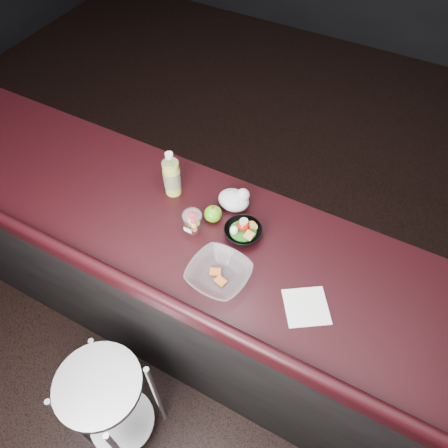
# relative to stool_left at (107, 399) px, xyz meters

# --- Properties ---
(ground) EXTENTS (8.00, 8.00, 0.00)m
(ground) POSITION_rel_stool_left_xyz_m (0.11, 0.38, -0.53)
(ground) COLOR black
(ground) RESTS_ON ground
(room_shell) EXTENTS (8.00, 8.00, 8.00)m
(room_shell) POSITION_rel_stool_left_xyz_m (0.11, 0.38, 1.30)
(room_shell) COLOR black
(room_shell) RESTS_ON ground
(counter) EXTENTS (4.06, 0.71, 1.02)m
(counter) POSITION_rel_stool_left_xyz_m (0.11, 0.68, -0.02)
(counter) COLOR black
(counter) RESTS_ON ground
(stool_left) EXTENTS (0.37, 0.37, 0.73)m
(stool_left) POSITION_rel_stool_left_xyz_m (0.00, 0.00, 0.00)
(stool_left) COLOR silver
(stool_left) RESTS_ON ground
(lemonade_bottle) EXTENTS (0.08, 0.08, 0.23)m
(lemonade_bottle) POSITION_rel_stool_left_xyz_m (-0.13, 0.82, 0.58)
(lemonade_bottle) COLOR gold
(lemonade_bottle) RESTS_ON counter
(fruit_cup) EXTENTS (0.08, 0.08, 0.12)m
(fruit_cup) POSITION_rel_stool_left_xyz_m (0.07, 0.67, 0.55)
(fruit_cup) COLOR white
(fruit_cup) RESTS_ON counter
(green_apple) EXTENTS (0.08, 0.08, 0.08)m
(green_apple) POSITION_rel_stool_left_xyz_m (0.11, 0.76, 0.52)
(green_apple) COLOR #44800E
(green_apple) RESTS_ON counter
(plastic_bag) EXTENTS (0.14, 0.12, 0.10)m
(plastic_bag) POSITION_rel_stool_left_xyz_m (0.16, 0.87, 0.53)
(plastic_bag) COLOR silver
(plastic_bag) RESTS_ON counter
(snack_bowl) EXTENTS (0.19, 0.19, 0.09)m
(snack_bowl) POSITION_rel_stool_left_xyz_m (0.27, 0.74, 0.52)
(snack_bowl) COLOR black
(snack_bowl) RESTS_ON counter
(takeout_bowl) EXTENTS (0.25, 0.25, 0.06)m
(takeout_bowl) POSITION_rel_stool_left_xyz_m (0.28, 0.51, 0.52)
(takeout_bowl) COLOR silver
(takeout_bowl) RESTS_ON counter
(paper_napkin) EXTENTS (0.22, 0.22, 0.00)m
(paper_napkin) POSITION_rel_stool_left_xyz_m (0.63, 0.55, 0.49)
(paper_napkin) COLOR white
(paper_napkin) RESTS_ON counter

